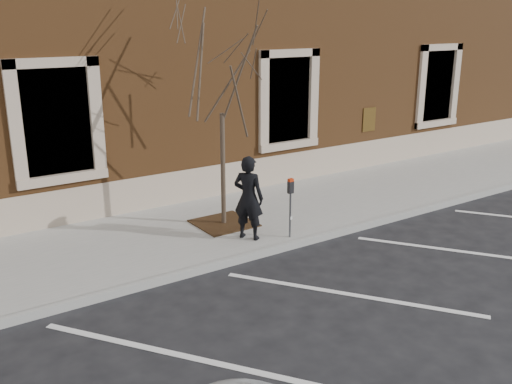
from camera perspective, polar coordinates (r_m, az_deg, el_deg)
ground at (r=11.36m, az=1.71°, el=-6.05°), size 120.00×120.00×0.00m
sidewalk_near at (r=12.69m, az=-2.92°, el=-3.19°), size 40.00×3.50×0.15m
curb_near at (r=11.29m, az=1.86°, el=-5.78°), size 40.00×0.12×0.15m
parking_stripes at (r=9.83m, az=9.36°, el=-10.08°), size 28.00×4.40×0.01m
building_civic at (r=17.34m, az=-13.86°, el=14.97°), size 40.00×8.62×8.00m
man at (r=11.38m, az=-0.75°, el=-0.59°), size 0.69×0.75×1.72m
parking_meter at (r=11.45m, az=3.46°, el=-0.49°), size 0.11×0.09×1.24m
tree_grate at (r=12.47m, az=-3.23°, el=-3.12°), size 1.19×1.19×0.03m
sapling at (r=11.78m, az=-3.48°, el=11.04°), size 2.64×2.64×4.41m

